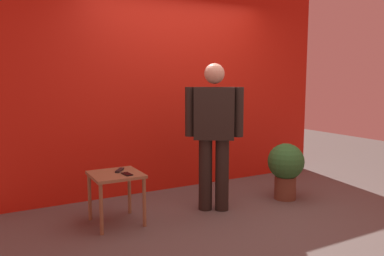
# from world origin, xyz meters

# --- Properties ---
(ground_plane) EXTENTS (12.00, 12.00, 0.00)m
(ground_plane) POSITION_xyz_m (0.00, 0.00, 0.00)
(ground_plane) COLOR #59544F
(back_wall_red) EXTENTS (4.56, 0.12, 2.72)m
(back_wall_red) POSITION_xyz_m (0.00, 1.45, 1.36)
(back_wall_red) COLOR red
(back_wall_red) RESTS_ON ground_plane
(standing_person) EXTENTS (0.59, 0.44, 1.63)m
(standing_person) POSITION_xyz_m (-0.08, 0.40, 0.91)
(standing_person) COLOR black
(standing_person) RESTS_ON ground_plane
(side_table) EXTENTS (0.49, 0.49, 0.52)m
(side_table) POSITION_xyz_m (-1.16, 0.52, 0.44)
(side_table) COLOR olive
(side_table) RESTS_ON ground_plane
(cell_phone) EXTENTS (0.08, 0.15, 0.01)m
(cell_phone) POSITION_xyz_m (-1.08, 0.41, 0.53)
(cell_phone) COLOR black
(cell_phone) RESTS_ON side_table
(tv_remote) EXTENTS (0.13, 0.16, 0.02)m
(tv_remote) POSITION_xyz_m (-1.10, 0.59, 0.53)
(tv_remote) COLOR black
(tv_remote) RESTS_ON side_table
(potted_plant) EXTENTS (0.44, 0.44, 0.69)m
(potted_plant) POSITION_xyz_m (0.90, 0.31, 0.41)
(potted_plant) COLOR brown
(potted_plant) RESTS_ON ground_plane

